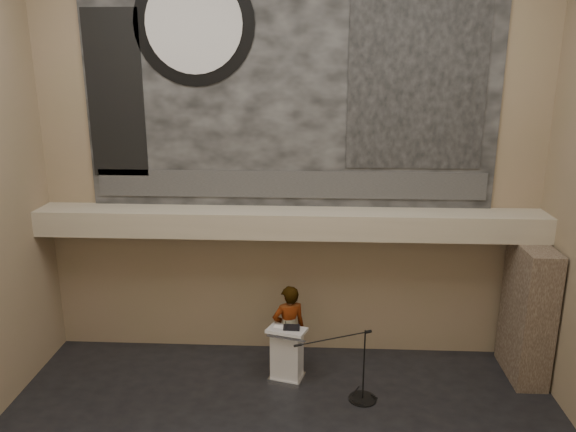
{
  "coord_description": "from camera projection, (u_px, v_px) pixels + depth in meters",
  "views": [
    {
      "loc": [
        0.52,
        -7.0,
        6.09
      ],
      "look_at": [
        0.0,
        3.2,
        3.2
      ],
      "focal_mm": 35.0,
      "sensor_mm": 36.0,
      "label": 1
    }
  ],
  "objects": [
    {
      "name": "wall_back",
      "position": [
        290.0,
        154.0,
        11.1
      ],
      "size": [
        10.0,
        0.02,
        8.5
      ],
      "primitive_type": "cube",
      "color": "#7E6F50",
      "rests_on": "floor"
    },
    {
      "name": "wall_front",
      "position": [
        228.0,
        372.0,
        3.41
      ],
      "size": [
        10.0,
        0.02,
        8.5
      ],
      "primitive_type": "cube",
      "color": "#7E6F50",
      "rests_on": "floor"
    },
    {
      "name": "soffit",
      "position": [
        289.0,
        223.0,
        11.07
      ],
      "size": [
        10.0,
        0.8,
        0.5
      ],
      "primitive_type": "cube",
      "color": "gray",
      "rests_on": "wall_back"
    },
    {
      "name": "sprinkler_left",
      "position": [
        209.0,
        236.0,
        11.18
      ],
      "size": [
        0.04,
        0.04,
        0.06
      ],
      "primitive_type": "cylinder",
      "color": "#B2893D",
      "rests_on": "soffit"
    },
    {
      "name": "sprinkler_right",
      "position": [
        385.0,
        238.0,
        11.01
      ],
      "size": [
        0.04,
        0.04,
        0.06
      ],
      "primitive_type": "cylinder",
      "color": "#B2893D",
      "rests_on": "soffit"
    },
    {
      "name": "banner",
      "position": [
        290.0,
        79.0,
        10.68
      ],
      "size": [
        8.0,
        0.05,
        5.0
      ],
      "primitive_type": "cube",
      "color": "black",
      "rests_on": "wall_back"
    },
    {
      "name": "banner_text_strip",
      "position": [
        290.0,
        184.0,
        11.2
      ],
      "size": [
        7.76,
        0.02,
        0.55
      ],
      "primitive_type": "cube",
      "color": "#2F2F2F",
      "rests_on": "banner"
    },
    {
      "name": "banner_clock_rim",
      "position": [
        194.0,
        24.0,
        10.45
      ],
      "size": [
        2.3,
        0.02,
        2.3
      ],
      "primitive_type": "cylinder",
      "rotation": [
        1.57,
        0.0,
        0.0
      ],
      "color": "black",
      "rests_on": "banner"
    },
    {
      "name": "banner_clock_face",
      "position": [
        193.0,
        24.0,
        10.43
      ],
      "size": [
        1.84,
        0.02,
        1.84
      ],
      "primitive_type": "cylinder",
      "rotation": [
        1.57,
        0.0,
        0.0
      ],
      "color": "silver",
      "rests_on": "banner"
    },
    {
      "name": "banner_building_print",
      "position": [
        418.0,
        74.0,
        10.49
      ],
      "size": [
        2.6,
        0.02,
        3.6
      ],
      "primitive_type": "cube",
      "color": "black",
      "rests_on": "banner"
    },
    {
      "name": "banner_brick_print",
      "position": [
        115.0,
        94.0,
        10.89
      ],
      "size": [
        1.1,
        0.02,
        3.2
      ],
      "primitive_type": "cube",
      "color": "black",
      "rests_on": "banner"
    },
    {
      "name": "stone_pier",
      "position": [
        528.0,
        312.0,
        10.85
      ],
      "size": [
        0.6,
        1.4,
        2.7
      ],
      "primitive_type": "cube",
      "color": "#433529",
      "rests_on": "floor"
    },
    {
      "name": "lectern",
      "position": [
        287.0,
        354.0,
        10.87
      ],
      "size": [
        0.83,
        0.68,
        1.13
      ],
      "rotation": [
        0.0,
        0.0,
        -0.26
      ],
      "color": "silver",
      "rests_on": "floor"
    },
    {
      "name": "binder",
      "position": [
        291.0,
        328.0,
        10.71
      ],
      "size": [
        0.32,
        0.26,
        0.04
      ],
      "primitive_type": "cube",
      "rotation": [
        0.0,
        0.0,
        0.01
      ],
      "color": "black",
      "rests_on": "lectern"
    },
    {
      "name": "papers",
      "position": [
        278.0,
        329.0,
        10.7
      ],
      "size": [
        0.29,
        0.36,
        0.0
      ],
      "primitive_type": "cube",
      "rotation": [
        0.0,
        0.0,
        -0.23
      ],
      "color": "white",
      "rests_on": "lectern"
    },
    {
      "name": "speaker_person",
      "position": [
        289.0,
        329.0,
        11.08
      ],
      "size": [
        0.78,
        0.64,
        1.84
      ],
      "primitive_type": "imported",
      "rotation": [
        0.0,
        0.0,
        3.49
      ],
      "color": "white",
      "rests_on": "floor"
    },
    {
      "name": "mic_stand",
      "position": [
        360.0,
        390.0,
        10.29
      ],
      "size": [
        1.52,
        0.83,
        1.41
      ],
      "rotation": [
        0.0,
        0.0,
        0.42
      ],
      "color": "black",
      "rests_on": "floor"
    }
  ]
}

